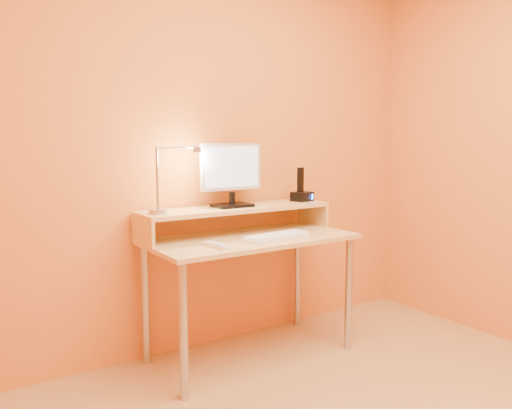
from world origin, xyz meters
TOP-DOWN VIEW (x-y plane):
  - wall_back at (0.00, 1.50)m, footprint 3.00×0.04m
  - desk_leg_fl at (-0.55, 0.93)m, footprint 0.04×0.04m
  - desk_leg_fr at (0.55, 0.93)m, footprint 0.04×0.04m
  - desk_leg_bl at (-0.55, 1.43)m, footprint 0.04×0.04m
  - desk_leg_br at (0.55, 1.43)m, footprint 0.04×0.04m
  - desk_lower at (0.00, 1.18)m, footprint 1.20×0.60m
  - shelf_riser_left at (-0.59, 1.33)m, footprint 0.02×0.30m
  - shelf_riser_right at (0.59, 1.33)m, footprint 0.02×0.30m
  - desk_shelf at (0.00, 1.33)m, footprint 1.20×0.30m
  - monitor_foot at (-0.03, 1.33)m, footprint 0.22×0.16m
  - monitor_neck at (-0.03, 1.33)m, footprint 0.04×0.04m
  - monitor_panel at (-0.03, 1.34)m, footprint 0.40×0.05m
  - monitor_back at (-0.03, 1.36)m, footprint 0.36×0.03m
  - monitor_screen at (-0.03, 1.32)m, footprint 0.37×0.02m
  - lamp_base at (-0.51, 1.30)m, footprint 0.10×0.10m
  - lamp_post at (-0.51, 1.30)m, footprint 0.01×0.01m
  - lamp_arm at (-0.39, 1.30)m, footprint 0.24×0.01m
  - lamp_head at (-0.27, 1.30)m, footprint 0.04×0.04m
  - lamp_bulb at (-0.27, 1.30)m, footprint 0.03×0.03m
  - phone_dock at (0.50, 1.33)m, footprint 0.15×0.13m
  - phone_handset at (0.49, 1.33)m, footprint 0.04×0.03m
  - phone_led at (0.55, 1.28)m, footprint 0.01×0.00m
  - keyboard at (0.08, 1.03)m, footprint 0.42×0.17m
  - mouse at (0.27, 1.03)m, footprint 0.06×0.10m
  - remote_control at (-0.31, 1.02)m, footprint 0.07×0.19m

SIDE VIEW (x-z plane):
  - desk_leg_fl at x=-0.55m, z-range 0.00..0.69m
  - desk_leg_fr at x=0.55m, z-range 0.00..0.69m
  - desk_leg_bl at x=-0.55m, z-range 0.00..0.69m
  - desk_leg_br at x=0.55m, z-range 0.00..0.69m
  - desk_lower at x=0.00m, z-range 0.70..0.72m
  - remote_control at x=-0.31m, z-range 0.72..0.74m
  - keyboard at x=0.08m, z-range 0.72..0.74m
  - mouse at x=0.27m, z-range 0.72..0.75m
  - shelf_riser_left at x=-0.59m, z-range 0.72..0.85m
  - shelf_riser_right at x=0.59m, z-range 0.72..0.85m
  - desk_shelf at x=0.00m, z-range 0.86..0.88m
  - monitor_foot at x=-0.03m, z-range 0.88..0.90m
  - lamp_base at x=-0.51m, z-range 0.88..0.90m
  - phone_dock at x=0.50m, z-range 0.88..0.94m
  - phone_led at x=0.55m, z-range 0.89..0.93m
  - monitor_neck at x=-0.03m, z-range 0.90..0.97m
  - phone_handset at x=0.49m, z-range 0.94..1.10m
  - lamp_post at x=-0.51m, z-range 0.91..1.24m
  - monitor_panel at x=-0.03m, z-range 0.98..1.26m
  - monitor_back at x=-0.03m, z-range 1.00..1.23m
  - monitor_screen at x=-0.03m, z-range 1.00..1.24m
  - lamp_bulb at x=-0.27m, z-range 1.20..1.21m
  - lamp_head at x=-0.27m, z-range 1.21..1.24m
  - lamp_arm at x=-0.39m, z-range 1.23..1.24m
  - wall_back at x=0.00m, z-range 0.00..2.50m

